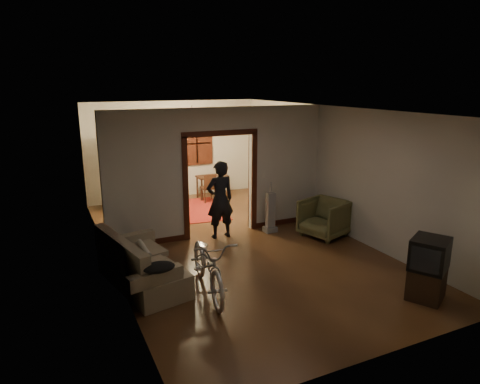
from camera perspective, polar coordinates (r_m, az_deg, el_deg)
floor at (r=9.09m, az=-0.81°, el=-6.91°), size 5.00×8.50×0.01m
ceiling at (r=8.48m, az=-0.88°, el=10.99°), size 5.00×8.50×0.01m
wall_back at (r=12.61m, az=-8.86°, el=5.57°), size 5.00×0.02×2.80m
wall_left at (r=8.01m, az=-17.36°, el=-0.03°), size 0.02×8.50×2.80m
wall_right at (r=9.95m, az=12.42°, el=3.04°), size 0.02×8.50×2.80m
partition_wall at (r=9.35m, az=-2.74°, el=2.64°), size 5.00×0.14×2.80m
door_casing at (r=9.42m, az=-2.71°, el=0.86°), size 1.74×0.20×2.32m
far_window at (r=12.76m, az=-5.80°, el=6.46°), size 0.98×0.06×1.28m
chandelier at (r=10.84m, az=-6.39°, el=9.28°), size 0.24×0.24×0.24m
light_switch at (r=9.76m, az=3.15°, el=2.24°), size 0.08×0.01×0.12m
sofa at (r=7.37m, az=-12.88°, el=-8.87°), size 1.25×2.05×0.88m
rolled_paper at (r=7.63m, az=-12.68°, el=-7.31°), size 0.09×0.72×0.09m
jacket at (r=6.47m, az=-10.78°, el=-9.83°), size 0.48×0.36×0.14m
bicycle at (r=6.95m, az=-4.24°, el=-9.51°), size 0.89×1.95×0.99m
armchair at (r=9.58m, az=11.15°, el=-3.44°), size 1.14×1.13×0.83m
tv_stand at (r=7.46m, az=23.59°, el=-11.10°), size 0.72×0.70×0.50m
crt_tv at (r=7.27m, az=23.98°, el=-7.56°), size 0.75×0.73×0.50m
vacuum at (r=9.68m, az=4.08°, el=-2.71°), size 0.32×0.28×0.92m
person at (r=9.23m, az=-2.68°, el=-1.04°), size 0.63×0.43×1.70m
oriental_rug at (r=11.44m, az=-6.66°, el=-2.43°), size 1.98×2.44×0.02m
locker at (r=11.98m, az=-14.91°, el=2.60°), size 1.07×0.82×1.90m
globe at (r=11.83m, az=-15.22°, el=7.30°), size 0.27×0.27×0.27m
desk at (r=12.55m, az=-3.71°, el=0.68°), size 0.99×0.73×0.65m
desk_chair at (r=12.12m, az=-4.29°, el=0.57°), size 0.43×0.43×0.82m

